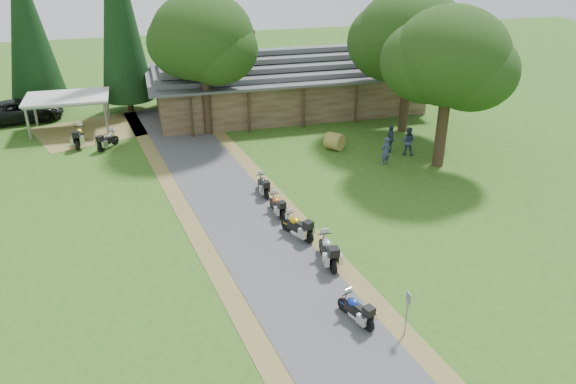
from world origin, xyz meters
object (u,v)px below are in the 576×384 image
object	(u,v)px
carport	(69,113)
hay_bale	(335,141)
motorcycle_carport_a	(79,135)
motorcycle_row_a	(356,308)
motorcycle_row_c	(297,225)
motorcycle_row_d	(277,204)
motorcycle_carport_b	(108,140)
motorcycle_row_b	(328,249)
car_dark_suv	(20,105)
lodge	(287,79)
motorcycle_row_e	(263,184)

from	to	relation	value
carport	hay_bale	size ratio (longest dim) A/B	5.06
hay_bale	motorcycle_carport_a	bearing A→B (deg)	162.48
motorcycle_row_a	hay_bale	distance (m)	17.60
motorcycle_row_a	motorcycle_row_c	size ratio (longest dim) A/B	0.92
motorcycle_row_a	motorcycle_row_d	world-z (taller)	motorcycle_row_a
carport	motorcycle_row_a	distance (m)	28.14
motorcycle_carport_a	motorcycle_carport_b	xyz separation A→B (m)	(1.83, -1.03, -0.10)
motorcycle_row_b	motorcycle_carport_a	bearing A→B (deg)	34.41
car_dark_suv	motorcycle_carport_b	size ratio (longest dim) A/B	3.56
car_dark_suv	motorcycle_carport_a	bearing A→B (deg)	-153.66
lodge	motorcycle_row_e	distance (m)	15.56
motorcycle_row_a	motorcycle_row_b	bearing A→B (deg)	-23.93
motorcycle_row_a	motorcycle_row_e	size ratio (longest dim) A/B	1.02
motorcycle_carport_b	carport	bearing A→B (deg)	67.50
motorcycle_row_d	hay_bale	size ratio (longest dim) A/B	1.49
car_dark_suv	motorcycle_row_d	xyz separation A→B (m)	(14.80, -19.42, -0.64)
carport	motorcycle_row_d	world-z (taller)	carport
lodge	hay_bale	xyz separation A→B (m)	(0.72, -9.21, -1.89)
lodge	motorcycle_carport_a	bearing A→B (deg)	-165.11
carport	motorcycle_row_a	world-z (taller)	carport
lodge	carport	xyz separation A→B (m)	(-16.23, -0.55, -1.22)
car_dark_suv	motorcycle_row_c	bearing A→B (deg)	-153.59
motorcycle_row_d	motorcycle_carport_a	world-z (taller)	motorcycle_carport_a
motorcycle_row_b	motorcycle_carport_b	distance (m)	19.38
motorcycle_row_d	hay_bale	distance (m)	9.77
lodge	motorcycle_row_b	size ratio (longest dim) A/B	10.54
car_dark_suv	motorcycle_row_e	world-z (taller)	car_dark_suv
motorcycle_row_d	motorcycle_carport_b	distance (m)	14.62
motorcycle_row_d	motorcycle_carport_b	size ratio (longest dim) A/B	0.94
carport	motorcycle_row_a	size ratio (longest dim) A/B	3.30
motorcycle_row_e	lodge	bearing A→B (deg)	-22.43
motorcycle_row_c	motorcycle_carport_a	world-z (taller)	motorcycle_carport_a
motorcycle_row_a	motorcycle_row_e	bearing A→B (deg)	-15.54
carport	motorcycle_row_c	xyz separation A→B (m)	(11.46, -18.97, -0.59)
carport	motorcycle_row_b	size ratio (longest dim) A/B	2.79
motorcycle_row_d	hay_bale	xyz separation A→B (m)	(5.85, 7.83, -0.01)
lodge	motorcycle_row_e	world-z (taller)	lodge
motorcycle_row_c	car_dark_suv	bearing A→B (deg)	7.73
motorcycle_row_d	motorcycle_row_a	bearing A→B (deg)	177.68
motorcycle_carport_a	hay_bale	xyz separation A→B (m)	(16.17, -5.10, -0.15)
motorcycle_row_d	motorcycle_carport_a	xyz separation A→B (m)	(-10.32, 12.93, 0.14)
motorcycle_row_a	motorcycle_row_b	world-z (taller)	motorcycle_row_b
lodge	hay_bale	distance (m)	9.43
motorcycle_carport_b	hay_bale	size ratio (longest dim) A/B	1.59
motorcycle_carport_a	motorcycle_carport_b	distance (m)	2.10
motorcycle_carport_a	motorcycle_carport_b	bearing A→B (deg)	-113.49
motorcycle_row_b	motorcycle_row_e	distance (m)	7.60
motorcycle_row_b	motorcycle_row_e	bearing A→B (deg)	11.02
carport	motorcycle_row_d	xyz separation A→B (m)	(11.11, -16.49, -0.66)
carport	motorcycle_row_a	xyz separation A→B (m)	(11.86, -25.51, -0.64)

